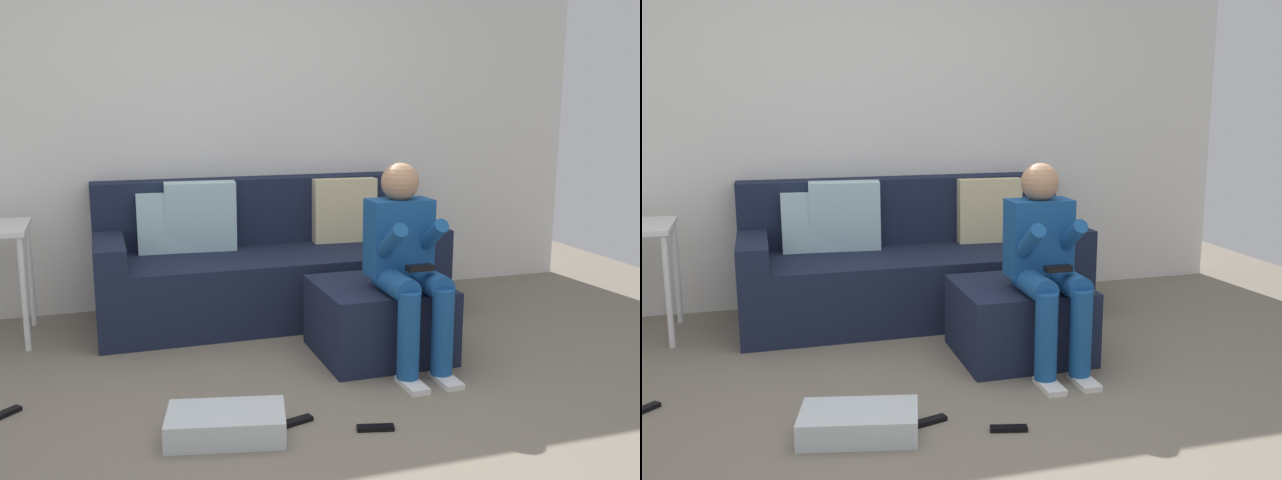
# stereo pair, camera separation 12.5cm
# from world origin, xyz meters

# --- Properties ---
(ground_plane) EXTENTS (7.19, 7.19, 0.00)m
(ground_plane) POSITION_xyz_m (0.00, 0.00, 0.00)
(ground_plane) COLOR slate
(wall_back) EXTENTS (5.53, 0.10, 2.45)m
(wall_back) POSITION_xyz_m (0.00, 2.20, 1.23)
(wall_back) COLOR silver
(wall_back) RESTS_ON ground_plane
(couch_sectional) EXTENTS (2.23, 0.91, 0.90)m
(couch_sectional) POSITION_xyz_m (0.23, 1.77, 0.34)
(couch_sectional) COLOR #192138
(couch_sectional) RESTS_ON ground_plane
(ottoman) EXTENTS (0.70, 0.66, 0.42)m
(ottoman) POSITION_xyz_m (0.65, 0.80, 0.21)
(ottoman) COLOR #192138
(ottoman) RESTS_ON ground_plane
(person_seated) EXTENTS (0.35, 0.63, 1.10)m
(person_seated) POSITION_xyz_m (0.72, 0.60, 0.60)
(person_seated) COLOR #194C8C
(person_seated) RESTS_ON ground_plane
(storage_bin) EXTENTS (0.56, 0.40, 0.12)m
(storage_bin) POSITION_xyz_m (-0.36, 0.06, 0.06)
(storage_bin) COLOR silver
(storage_bin) RESTS_ON ground_plane
(remote_near_ottoman) EXTENTS (0.17, 0.08, 0.02)m
(remote_near_ottoman) POSITION_xyz_m (0.27, -0.08, 0.01)
(remote_near_ottoman) COLOR black
(remote_near_ottoman) RESTS_ON ground_plane
(remote_by_storage_bin) EXTENTS (0.17, 0.09, 0.02)m
(remote_by_storage_bin) POSITION_xyz_m (-0.05, 0.09, 0.01)
(remote_by_storage_bin) COLOR black
(remote_by_storage_bin) RESTS_ON ground_plane
(remote_under_side_table) EXTENTS (0.16, 0.15, 0.02)m
(remote_under_side_table) POSITION_xyz_m (-1.31, 0.57, 0.01)
(remote_under_side_table) COLOR black
(remote_under_side_table) RESTS_ON ground_plane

